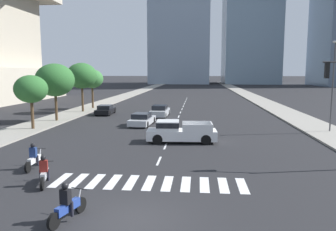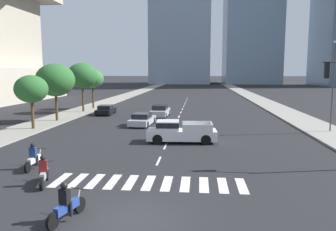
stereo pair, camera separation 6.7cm
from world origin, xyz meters
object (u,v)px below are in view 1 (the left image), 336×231
Objects in this scene: motorcycle_trailing at (44,173)px; sedan_silver_1 at (142,120)px; motorcycle_lead at (34,158)px; street_tree_third at (82,76)px; pickup_truck at (178,132)px; street_tree_nearest at (31,89)px; street_tree_fourth at (92,79)px; sedan_silver_0 at (160,111)px; motorcycle_third at (67,205)px; sedan_black_2 at (105,110)px; street_lamp_east at (333,80)px; street_tree_second at (55,80)px.

sedan_silver_1 is at bearing -22.35° from motorcycle_trailing.
motorcycle_lead is 26.16m from street_tree_third.
sedan_silver_1 is (-4.16, 7.70, -0.23)m from pickup_truck.
street_tree_nearest reaches higher than pickup_truck.
pickup_truck is at bearing -46.44° from motorcycle_lead.
pickup_truck is 0.97× the size of street_tree_fourth.
pickup_truck is 14.72m from sedan_silver_0.
motorcycle_lead is 0.40× the size of pickup_truck.
pickup_truck is 1.16× the size of sedan_silver_1.
motorcycle_third is (4.43, -6.12, 0.00)m from motorcycle_lead.
motorcycle_trailing is 18.02m from sedan_silver_1.
motorcycle_lead reaches higher than sedan_black_2.
sedan_silver_1 is at bearing -44.90° from street_tree_third.
street_lamp_east is 1.29× the size of street_tree_second.
street_tree_second reaches higher than sedan_silver_0.
motorcycle_lead is 1.05× the size of motorcycle_third.
sedan_silver_0 is (0.07, 28.23, 0.05)m from motorcycle_third.
motorcycle_third is 25.48m from street_lamp_east.
pickup_truck reaches higher than motorcycle_lead.
motorcycle_trailing reaches higher than sedan_black_2.
motorcycle_third is at bearing -65.18° from street_tree_second.
motorcycle_lead is 0.36× the size of street_tree_second.
motorcycle_lead is 0.50× the size of sedan_black_2.
sedan_silver_0 is (2.69, 24.62, 0.05)m from motorcycle_trailing.
sedan_silver_1 is (3.45, 15.43, -0.01)m from motorcycle_lead.
sedan_silver_0 is at bearing -33.66° from street_tree_fourth.
street_tree_second is 0.96× the size of street_tree_third.
street_tree_fourth reaches higher than street_tree_nearest.
motorcycle_lead reaches higher than sedan_silver_1.
street_tree_second reaches higher than sedan_silver_1.
street_tree_third is at bearing -54.37° from pickup_truck.
motorcycle_trailing is at bearing -67.55° from street_tree_second.
street_lamp_east is at bearing -161.54° from pickup_truck.
street_tree_third is (-0.00, 13.33, 1.06)m from street_tree_nearest.
street_lamp_east reaches higher than street_tree_fourth.
pickup_truck is 0.84× the size of street_tree_third.
sedan_silver_1 is 0.94× the size of street_tree_nearest.
sedan_black_2 is at bearing 72.98° from street_tree_nearest.
street_tree_second reaches higher than street_tree_fourth.
street_tree_second is at bearing 85.85° from sedan_silver_1.
sedan_black_2 is 0.55× the size of street_lamp_east.
street_tree_second is (-8.01, 19.39, 3.93)m from motorcycle_trailing.
motorcycle_third is at bearing -168.54° from sedan_black_2.
motorcycle_lead is at bearing -69.82° from street_tree_second.
street_tree_fourth is at bearing -2.96° from motorcycle_trailing.
motorcycle_lead is 0.44× the size of street_tree_nearest.
sedan_silver_0 is at bearing 44.15° from street_tree_nearest.
street_tree_fourth reaches higher than sedan_silver_1.
street_tree_second is at bearing -36.45° from pickup_truck.
motorcycle_trailing is 11.78m from pickup_truck.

